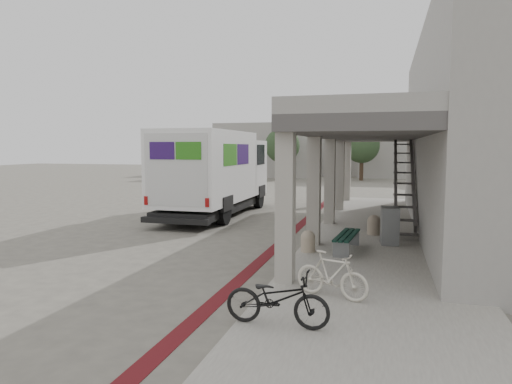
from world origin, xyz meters
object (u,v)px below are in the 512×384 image
(fedex_truck, at_px, (215,171))
(bicycle_cream, at_px, (332,275))
(bench, at_px, (347,239))
(bicycle_black, at_px, (277,299))
(utility_cabinet, at_px, (390,226))

(fedex_truck, relative_size, bicycle_cream, 5.79)
(bench, distance_m, bicycle_black, 5.84)
(fedex_truck, bearing_deg, bicycle_black, -65.23)
(fedex_truck, bearing_deg, bicycle_cream, -58.87)
(utility_cabinet, bearing_deg, bicycle_black, -109.32)
(fedex_truck, xyz_separation_m, bicycle_cream, (6.30, -10.23, -1.40))
(bench, relative_size, bicycle_cream, 1.37)
(bench, height_order, bicycle_cream, bicycle_cream)
(bench, xyz_separation_m, bicycle_cream, (0.05, -4.16, 0.11))
(bench, bearing_deg, fedex_truck, 141.04)
(fedex_truck, height_order, bench, fedex_truck)
(fedex_truck, distance_m, utility_cabinet, 8.92)
(bicycle_black, bearing_deg, bicycle_cream, -21.11)
(bicycle_cream, bearing_deg, bench, 19.62)
(bench, distance_m, bicycle_cream, 4.16)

